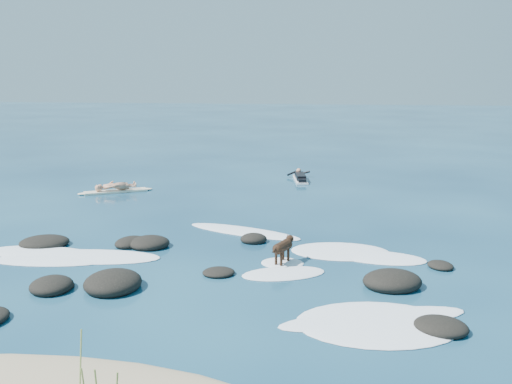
# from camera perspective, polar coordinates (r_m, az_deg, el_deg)

# --- Properties ---
(ground) EXTENTS (160.00, 160.00, 0.00)m
(ground) POSITION_cam_1_polar(r_m,az_deg,el_deg) (15.75, -8.00, -5.95)
(ground) COLOR #0A2642
(ground) RESTS_ON ground
(reef_rocks) EXTENTS (13.78, 7.44, 0.64)m
(reef_rocks) POSITION_cam_1_polar(r_m,az_deg,el_deg) (13.86, -14.78, -8.22)
(reef_rocks) COLOR black
(reef_rocks) RESTS_ON ground
(breaking_foam) EXTENTS (12.90, 8.55, 0.12)m
(breaking_foam) POSITION_cam_1_polar(r_m,az_deg,el_deg) (14.30, -2.36, -7.65)
(breaking_foam) COLOR white
(breaking_foam) RESTS_ON ground
(standing_surfer_rig) EXTENTS (2.75, 1.77, 1.72)m
(standing_surfer_rig) POSITION_cam_1_polar(r_m,az_deg,el_deg) (23.93, -13.92, 1.55)
(standing_surfer_rig) COLOR beige
(standing_surfer_rig) RESTS_ON ground
(paddling_surfer_rig) EXTENTS (1.12, 2.48, 0.43)m
(paddling_surfer_rig) POSITION_cam_1_polar(r_m,az_deg,el_deg) (26.07, 4.45, 1.48)
(paddling_surfer_rig) COLOR white
(paddling_surfer_rig) RESTS_ON ground
(dog) EXTENTS (0.55, 1.07, 0.71)m
(dog) POSITION_cam_1_polar(r_m,az_deg,el_deg) (14.49, 2.75, -5.46)
(dog) COLOR black
(dog) RESTS_ON ground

